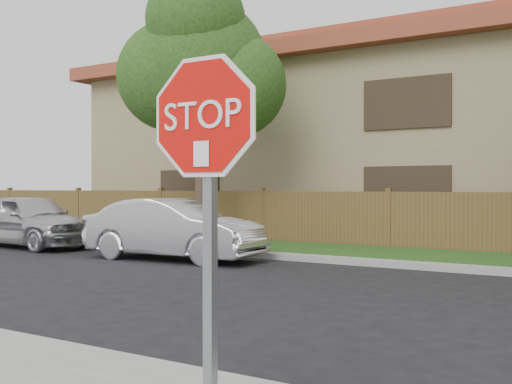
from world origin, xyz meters
The scene contains 4 objects.
tree_left centered at (-8.98, 9.57, 5.22)m, with size 4.80×3.90×7.78m.
stop_sign centered at (-0.81, -1.48, 1.83)m, with size 1.01×0.13×2.55m.
sedan_far_left centered at (-13.16, 6.98, 0.77)m, with size 1.83×4.54×1.55m, color #BBBABF.
sedan_left centered at (-7.70, 6.77, 0.73)m, with size 1.54×4.42×1.46m, color silver.
Camera 1 is at (1.29, -4.37, 1.74)m, focal length 42.00 mm.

